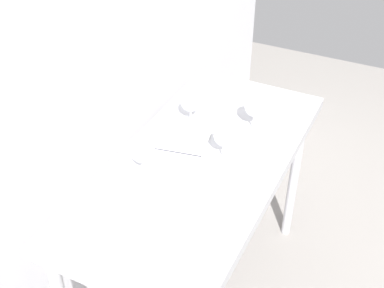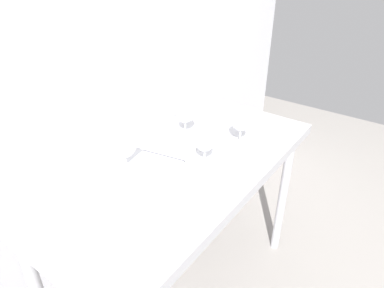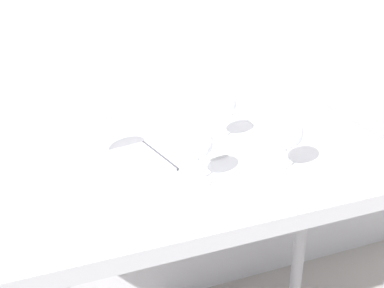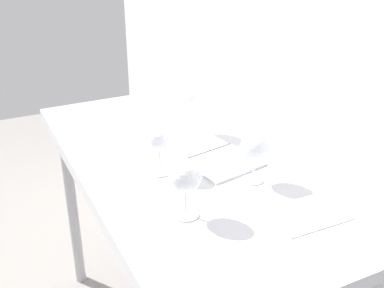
{
  "view_description": "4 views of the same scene",
  "coord_description": "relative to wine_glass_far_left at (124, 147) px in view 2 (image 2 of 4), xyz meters",
  "views": [
    {
      "loc": [
        -1.45,
        -0.69,
        2.16
      ],
      "look_at": [
        -0.01,
        0.03,
        0.97
      ],
      "focal_mm": 46.76,
      "sensor_mm": 36.0,
      "label": 1
    },
    {
      "loc": [
        -1.0,
        -0.78,
        1.74
      ],
      "look_at": [
        0.06,
        -0.01,
        0.97
      ],
      "focal_mm": 32.11,
      "sensor_mm": 36.0,
      "label": 2
    },
    {
      "loc": [
        -0.46,
        -1.29,
        1.64
      ],
      "look_at": [
        0.07,
        0.05,
        0.95
      ],
      "focal_mm": 50.23,
      "sensor_mm": 36.0,
      "label": 3
    },
    {
      "loc": [
        1.29,
        -0.59,
        1.64
      ],
      "look_at": [
        0.07,
        0.01,
        0.99
      ],
      "focal_mm": 45.02,
      "sensor_mm": 36.0,
      "label": 4
    }
  ],
  "objects": [
    {
      "name": "wine_glass_near_center",
      "position": [
        0.24,
        -0.23,
        -0.02
      ],
      "size": [
        0.08,
        0.08,
        0.16
      ],
      "color": "white",
      "rests_on": "steel_counter"
    },
    {
      "name": "wine_glass_near_right",
      "position": [
        0.5,
        -0.26,
        -0.01
      ],
      "size": [
        0.09,
        0.09,
        0.17
      ],
      "color": "white",
      "rests_on": "steel_counter"
    },
    {
      "name": "wine_glass_far_left",
      "position": [
        0.0,
        0.0,
        0.0
      ],
      "size": [
        0.09,
        0.09,
        0.18
      ],
      "color": "white",
      "rests_on": "steel_counter"
    },
    {
      "name": "tasting_sheet_lower",
      "position": [
        0.64,
        0.04,
        -0.13
      ],
      "size": [
        0.15,
        0.21,
        0.0
      ],
      "primitive_type": "cube",
      "rotation": [
        0.0,
        0.0,
        -0.02
      ],
      "color": "white",
      "rests_on": "steel_counter"
    },
    {
      "name": "tasting_sheet_upper",
      "position": [
        -0.19,
        -0.12,
        -0.13
      ],
      "size": [
        0.15,
        0.21,
        0.0
      ],
      "primitive_type": "cube",
      "rotation": [
        0.0,
        0.0,
        -0.05
      ],
      "color": "white",
      "rests_on": "steel_counter"
    },
    {
      "name": "back_wall",
      "position": [
        0.2,
        0.35,
        0.27
      ],
      "size": [
        3.8,
        0.04,
        2.6
      ],
      "primitive_type": "cube",
      "color": "silver",
      "rests_on": "ground_plane"
    },
    {
      "name": "steel_counter",
      "position": [
        0.2,
        -0.15,
        -0.24
      ],
      "size": [
        1.4,
        0.65,
        0.9
      ],
      "color": "#AFAFB4",
      "rests_on": "ground_plane"
    },
    {
      "name": "wine_glass_far_right",
      "position": [
        0.42,
        0.01,
        -0.02
      ],
      "size": [
        0.09,
        0.09,
        0.16
      ],
      "color": "white",
      "rests_on": "steel_counter"
    },
    {
      "name": "open_notebook",
      "position": [
        0.19,
        -0.04,
        -0.13
      ],
      "size": [
        0.4,
        0.28,
        0.01
      ],
      "rotation": [
        0.0,
        0.0,
        0.19
      ],
      "color": "white",
      "rests_on": "steel_counter"
    }
  ]
}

